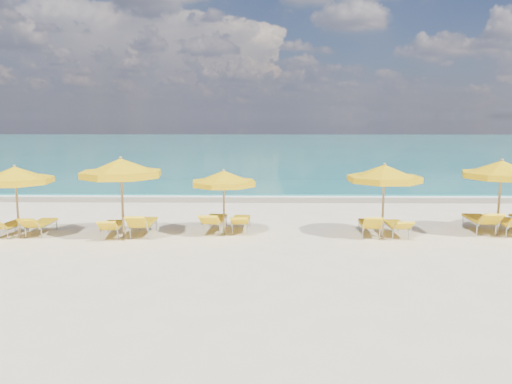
{
  "coord_description": "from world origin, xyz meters",
  "views": [
    {
      "loc": [
        0.24,
        -15.87,
        3.84
      ],
      "look_at": [
        0.0,
        1.5,
        1.2
      ],
      "focal_mm": 35.0,
      "sensor_mm": 36.0,
      "label": 1
    }
  ],
  "objects": [
    {
      "name": "ocean",
      "position": [
        0.0,
        48.0,
        0.0
      ],
      "size": [
        120.0,
        80.0,
        0.3
      ],
      "primitive_type": "cube",
      "color": "#126762",
      "rests_on": "ground"
    },
    {
      "name": "umbrella_3",
      "position": [
        -4.2,
        -0.43,
        2.22
      ],
      "size": [
        3.16,
        3.16,
        2.61
      ],
      "rotation": [
        0.0,
        0.0,
        -0.26
      ],
      "color": "#A38351",
      "rests_on": "ground"
    },
    {
      "name": "lounger_2_right",
      "position": [
        -7.08,
        0.1,
        0.21
      ],
      "size": [
        0.62,
        1.75,
        0.74
      ],
      "rotation": [
        0.0,
        0.0,
        -0.02
      ],
      "color": "#A5A8AD",
      "rests_on": "ground"
    },
    {
      "name": "umbrella_6",
      "position": [
        7.9,
        0.16,
        2.13
      ],
      "size": [
        2.59,
        2.59,
        2.5
      ],
      "rotation": [
        0.0,
        0.0,
        0.05
      ],
      "color": "#A38351",
      "rests_on": "ground"
    },
    {
      "name": "lounger_6_right",
      "position": [
        8.35,
        0.32,
        0.23
      ],
      "size": [
        0.76,
        1.84,
        0.84
      ],
      "rotation": [
        0.0,
        0.0,
        -0.09
      ],
      "color": "#A5A8AD",
      "rests_on": "ground"
    },
    {
      "name": "whitecap_near",
      "position": [
        -6.0,
        17.0,
        0.0
      ],
      "size": [
        14.0,
        0.36,
        0.05
      ],
      "primitive_type": "cube",
      "color": "white",
      "rests_on": "ground"
    },
    {
      "name": "lounger_6_left",
      "position": [
        7.53,
        0.64,
        0.25
      ],
      "size": [
        0.77,
        2.05,
        0.86
      ],
      "rotation": [
        0.0,
        0.0,
        -0.05
      ],
      "color": "#A5A8AD",
      "rests_on": "ground"
    },
    {
      "name": "lounger_2_left",
      "position": [
        -8.0,
        -0.09,
        0.2
      ],
      "size": [
        0.76,
        1.72,
        0.72
      ],
      "rotation": [
        0.0,
        0.0,
        -0.14
      ],
      "color": "#A5A8AD",
      "rests_on": "ground"
    },
    {
      "name": "umbrella_2",
      "position": [
        -7.53,
        -0.46,
        2.0
      ],
      "size": [
        2.91,
        2.91,
        2.34
      ],
      "rotation": [
        0.0,
        0.0,
        -0.31
      ],
      "color": "#A38351",
      "rests_on": "ground"
    },
    {
      "name": "whitecap_far",
      "position": [
        8.0,
        24.0,
        0.0
      ],
      "size": [
        18.0,
        0.3,
        0.05
      ],
      "primitive_type": "cube",
      "color": "white",
      "rests_on": "ground"
    },
    {
      "name": "lounger_5_left",
      "position": [
        3.72,
        0.08,
        0.22
      ],
      "size": [
        0.72,
        1.77,
        0.81
      ],
      "rotation": [
        0.0,
        0.0,
        -0.08
      ],
      "color": "#A5A8AD",
      "rests_on": "ground"
    },
    {
      "name": "lounger_3_right",
      "position": [
        -3.67,
        0.02,
        0.24
      ],
      "size": [
        0.66,
        1.91,
        0.86
      ],
      "rotation": [
        0.0,
        0.0,
        0.0
      ],
      "color": "#A5A8AD",
      "rests_on": "ground"
    },
    {
      "name": "lounger_3_left",
      "position": [
        -4.62,
        -0.19,
        0.21
      ],
      "size": [
        0.77,
        1.8,
        0.73
      ],
      "rotation": [
        0.0,
        0.0,
        0.12
      ],
      "color": "#A5A8AD",
      "rests_on": "ground"
    },
    {
      "name": "lounger_5_right",
      "position": [
        4.59,
        0.05,
        0.21
      ],
      "size": [
        0.61,
        1.74,
        0.69
      ],
      "rotation": [
        0.0,
        0.0,
        0.02
      ],
      "color": "#A5A8AD",
      "rests_on": "ground"
    },
    {
      "name": "lounger_4_left",
      "position": [
        -1.39,
        0.56,
        0.24
      ],
      "size": [
        0.81,
        2.02,
        0.8
      ],
      "rotation": [
        0.0,
        0.0,
        -0.09
      ],
      "color": "#A5A8AD",
      "rests_on": "ground"
    },
    {
      "name": "ground_plane",
      "position": [
        0.0,
        0.0,
        0.0
      ],
      "size": [
        120.0,
        120.0,
        0.0
      ],
      "primitive_type": "plane",
      "color": "beige"
    },
    {
      "name": "umbrella_4",
      "position": [
        -1.03,
        0.07,
        1.84
      ],
      "size": [
        2.62,
        2.62,
        2.16
      ],
      "rotation": [
        0.0,
        0.0,
        -0.27
      ],
      "color": "#A38351",
      "rests_on": "ground"
    },
    {
      "name": "wet_sand_band",
      "position": [
        0.0,
        7.4,
        0.0
      ],
      "size": [
        120.0,
        2.6,
        0.01
      ],
      "primitive_type": "cube",
      "color": "tan",
      "rests_on": "ground"
    },
    {
      "name": "foam_line",
      "position": [
        0.0,
        8.2,
        0.0
      ],
      "size": [
        120.0,
        1.2,
        0.03
      ],
      "primitive_type": "cube",
      "color": "white",
      "rests_on": "ground"
    },
    {
      "name": "umbrella_5",
      "position": [
        4.08,
        -0.18,
        2.04
      ],
      "size": [
        2.99,
        2.99,
        2.39
      ],
      "rotation": [
        0.0,
        0.0,
        -0.32
      ],
      "color": "#A38351",
      "rests_on": "ground"
    },
    {
      "name": "lounger_4_right",
      "position": [
        -0.49,
        0.67,
        0.21
      ],
      "size": [
        0.62,
        1.81,
        0.69
      ],
      "rotation": [
        0.0,
        0.0,
        -0.02
      ],
      "color": "#A5A8AD",
      "rests_on": "ground"
    }
  ]
}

